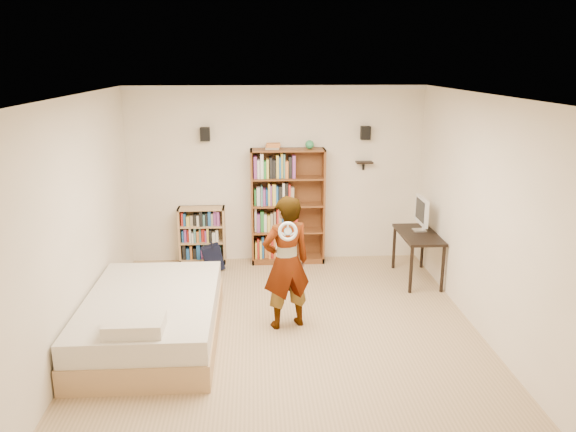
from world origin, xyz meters
name	(u,v)px	position (x,y,z in m)	size (l,w,h in m)	color
ground	(285,330)	(0.00, 0.00, 0.00)	(4.50, 5.00, 0.01)	tan
room_shell	(285,183)	(0.00, 0.00, 1.76)	(4.52, 5.02, 2.71)	white
crown_molding	(285,98)	(0.00, 0.00, 2.67)	(4.50, 5.00, 0.06)	silver
speaker_left	(205,134)	(-1.05, 2.40, 2.00)	(0.14, 0.12, 0.20)	black
speaker_right	(366,133)	(1.35, 2.40, 2.00)	(0.14, 0.12, 0.20)	black
wall_shelf	(364,162)	(1.35, 2.41, 1.55)	(0.25, 0.16, 0.03)	black
tall_bookshelf	(288,207)	(0.17, 2.34, 0.89)	(1.12, 0.33, 1.78)	brown
low_bookshelf	(202,235)	(-1.15, 2.37, 0.44)	(0.71, 0.27, 0.89)	tan
computer_desk	(417,257)	(1.98, 1.47, 0.35)	(0.51, 1.02, 0.69)	black
imac	(420,214)	(2.02, 1.60, 0.94)	(0.10, 0.49, 0.49)	silver
daybed	(152,313)	(-1.50, -0.13, 0.33)	(1.45, 2.23, 0.66)	silver
person	(286,263)	(0.02, 0.12, 0.80)	(0.58, 0.38, 1.59)	black
wii_wheel	(288,231)	(0.02, -0.18, 1.27)	(0.21, 0.21, 0.04)	silver
navy_bag	(213,257)	(-0.97, 2.01, 0.21)	(0.30, 0.20, 0.41)	black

